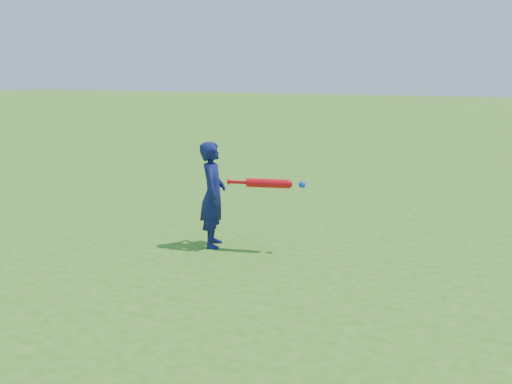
% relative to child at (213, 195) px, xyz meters
% --- Properties ---
extents(ground, '(80.00, 80.00, 0.00)m').
position_rel_child_xyz_m(ground, '(0.70, -0.37, -0.60)').
color(ground, '#346E1A').
rests_on(ground, ground).
extents(child, '(0.42, 0.51, 1.21)m').
position_rel_child_xyz_m(child, '(0.00, 0.00, 0.00)').
color(child, '#10154E').
rests_on(child, ground).
extents(bat_swing, '(0.86, 0.23, 0.10)m').
position_rel_child_xyz_m(bat_swing, '(0.68, 0.07, 0.17)').
color(bat_swing, red).
rests_on(bat_swing, ground).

